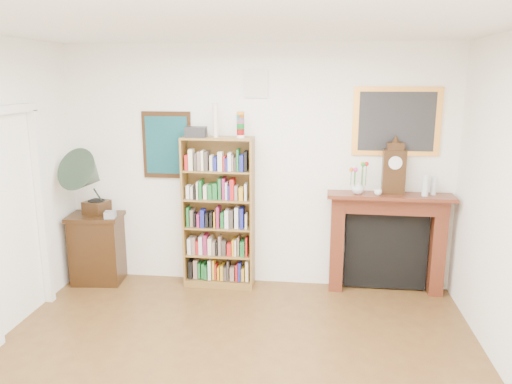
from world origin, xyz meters
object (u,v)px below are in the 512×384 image
at_px(gramophone, 89,178).
at_px(cd_stack, 110,215).
at_px(flower_vase, 358,187).
at_px(teacup, 378,192).
at_px(mantel_clock, 394,169).
at_px(side_cabinet, 98,248).
at_px(bottle_left, 425,185).
at_px(bottle_right, 434,186).
at_px(fireplace, 387,234).
at_px(bookshelf, 219,205).

relative_size(gramophone, cd_stack, 6.81).
height_order(flower_vase, teacup, flower_vase).
distance_m(gramophone, mantel_clock, 3.44).
relative_size(side_cabinet, mantel_clock, 1.47).
relative_size(side_cabinet, cd_stack, 6.98).
distance_m(bottle_left, bottle_right, 0.12).
xyz_separation_m(fireplace, mantel_clock, (0.03, -0.02, 0.75)).
relative_size(fireplace, mantel_clock, 2.44).
distance_m(gramophone, cd_stack, 0.48).
relative_size(flower_vase, teacup, 1.73).
height_order(side_cabinet, fireplace, fireplace).
bearing_deg(gramophone, mantel_clock, 18.61).
distance_m(side_cabinet, mantel_clock, 3.58).
height_order(side_cabinet, bottle_right, bottle_right).
xyz_separation_m(teacup, bottle_left, (0.50, 0.03, 0.09)).
distance_m(gramophone, bottle_right, 3.87).
bearing_deg(bookshelf, bottle_left, -0.33).
height_order(bookshelf, flower_vase, bookshelf).
height_order(fireplace, teacup, teacup).
height_order(bookshelf, side_cabinet, bookshelf).
bearing_deg(bottle_right, teacup, -171.15).
bearing_deg(gramophone, bottle_left, 17.21).
xyz_separation_m(mantel_clock, bottle_right, (0.43, -0.01, -0.17)).
distance_m(cd_stack, flower_vase, 2.84).
xyz_separation_m(teacup, bottle_right, (0.61, 0.09, 0.07)).
relative_size(fireplace, bottle_right, 6.93).
height_order(cd_stack, mantel_clock, mantel_clock).
distance_m(fireplace, teacup, 0.54).
height_order(side_cabinet, mantel_clock, mantel_clock).
distance_m(mantel_clock, flower_vase, 0.44).
xyz_separation_m(fireplace, bottle_left, (0.36, -0.09, 0.60)).
height_order(bookshelf, gramophone, bookshelf).
xyz_separation_m(cd_stack, bottle_left, (3.53, 0.16, 0.41)).
bearing_deg(flower_vase, teacup, -11.15).
bearing_deg(cd_stack, side_cabinet, 154.99).
distance_m(bookshelf, gramophone, 1.51).
distance_m(side_cabinet, cd_stack, 0.53).
bearing_deg(flower_vase, fireplace, 11.90).
relative_size(side_cabinet, gramophone, 1.02).
height_order(bookshelf, mantel_clock, bookshelf).
bearing_deg(cd_stack, gramophone, 171.87).
bearing_deg(bottle_right, bookshelf, -179.01).
bearing_deg(fireplace, flower_vase, -166.67).
relative_size(fireplace, cd_stack, 11.55).
bearing_deg(fireplace, side_cabinet, -176.19).
height_order(side_cabinet, gramophone, gramophone).
xyz_separation_m(fireplace, bottle_right, (0.46, -0.02, 0.58)).
xyz_separation_m(bookshelf, fireplace, (1.93, 0.06, -0.30)).
bearing_deg(cd_stack, teacup, 2.54).
height_order(gramophone, flower_vase, gramophone).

